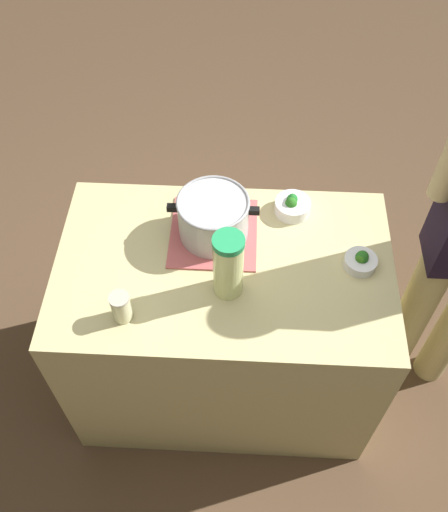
% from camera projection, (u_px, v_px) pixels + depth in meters
% --- Properties ---
extents(ground_plane, '(8.00, 8.00, 0.00)m').
position_uv_depth(ground_plane, '(224.00, 374.00, 2.83)').
color(ground_plane, brown).
extents(counter_slab, '(1.25, 0.77, 0.92)m').
position_uv_depth(counter_slab, '(224.00, 327.00, 2.46)').
color(counter_slab, '#C6B980').
rests_on(counter_slab, ground_plane).
extents(dish_cloth, '(0.33, 0.35, 0.01)m').
position_uv_depth(dish_cloth, '(214.00, 233.00, 2.18)').
color(dish_cloth, '#B95757').
rests_on(dish_cloth, counter_slab).
extents(cooking_pot, '(0.34, 0.27, 0.17)m').
position_uv_depth(cooking_pot, '(213.00, 217.00, 2.11)').
color(cooking_pot, '#B7B7BC').
rests_on(cooking_pot, dish_cloth).
extents(lemonade_pitcher, '(0.11, 0.11, 0.28)m').
position_uv_depth(lemonade_pitcher, '(228.00, 265.00, 1.92)').
color(lemonade_pitcher, beige).
rests_on(lemonade_pitcher, counter_slab).
extents(mason_jar, '(0.07, 0.07, 0.12)m').
position_uv_depth(mason_jar, '(121.00, 307.00, 1.92)').
color(mason_jar, beige).
rests_on(mason_jar, counter_slab).
extents(broccoli_bowl_front, '(0.14, 0.14, 0.08)m').
position_uv_depth(broccoli_bowl_front, '(292.00, 206.00, 2.23)').
color(broccoli_bowl_front, silver).
rests_on(broccoli_bowl_front, counter_slab).
extents(broccoli_bowl_center, '(0.12, 0.12, 0.07)m').
position_uv_depth(broccoli_bowl_center, '(361.00, 261.00, 2.07)').
color(broccoli_bowl_center, silver).
rests_on(broccoli_bowl_center, counter_slab).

